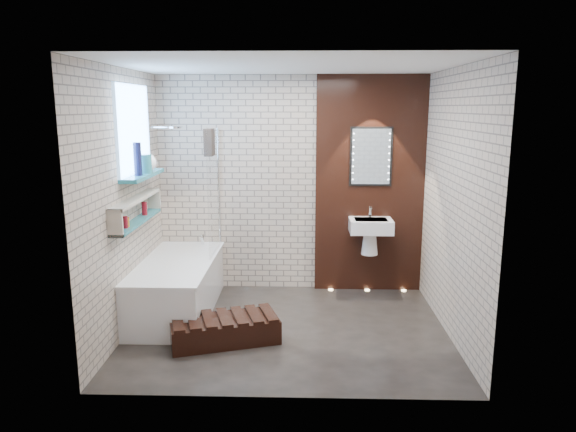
{
  "coord_description": "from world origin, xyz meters",
  "views": [
    {
      "loc": [
        0.15,
        -5.07,
        2.22
      ],
      "look_at": [
        0.0,
        0.15,
        1.15
      ],
      "focal_mm": 33.12,
      "sensor_mm": 36.0,
      "label": 1
    }
  ],
  "objects_px": {
    "bathtub": "(178,286)",
    "washbasin": "(370,231)",
    "led_mirror": "(371,157)",
    "bath_screen": "(214,191)",
    "walnut_step": "(225,330)"
  },
  "relations": [
    {
      "from": "bathtub",
      "to": "walnut_step",
      "type": "relative_size",
      "value": 1.7
    },
    {
      "from": "walnut_step",
      "to": "bath_screen",
      "type": "bearing_deg",
      "value": 102.78
    },
    {
      "from": "bathtub",
      "to": "washbasin",
      "type": "relative_size",
      "value": 3.0
    },
    {
      "from": "bath_screen",
      "to": "led_mirror",
      "type": "xyz_separation_m",
      "value": [
        1.82,
        0.34,
        0.37
      ]
    },
    {
      "from": "walnut_step",
      "to": "washbasin",
      "type": "bearing_deg",
      "value": 41.56
    },
    {
      "from": "washbasin",
      "to": "led_mirror",
      "type": "distance_m",
      "value": 0.88
    },
    {
      "from": "bathtub",
      "to": "led_mirror",
      "type": "height_order",
      "value": "led_mirror"
    },
    {
      "from": "washbasin",
      "to": "walnut_step",
      "type": "height_order",
      "value": "washbasin"
    },
    {
      "from": "bathtub",
      "to": "led_mirror",
      "type": "bearing_deg",
      "value": 19.78
    },
    {
      "from": "bath_screen",
      "to": "led_mirror",
      "type": "relative_size",
      "value": 2.0
    },
    {
      "from": "washbasin",
      "to": "walnut_step",
      "type": "bearing_deg",
      "value": -138.44
    },
    {
      "from": "led_mirror",
      "to": "washbasin",
      "type": "bearing_deg",
      "value": -90.0
    },
    {
      "from": "bath_screen",
      "to": "washbasin",
      "type": "relative_size",
      "value": 2.41
    },
    {
      "from": "bath_screen",
      "to": "led_mirror",
      "type": "height_order",
      "value": "led_mirror"
    },
    {
      "from": "bath_screen",
      "to": "washbasin",
      "type": "xyz_separation_m",
      "value": [
        1.82,
        0.18,
        -0.49
      ]
    }
  ]
}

